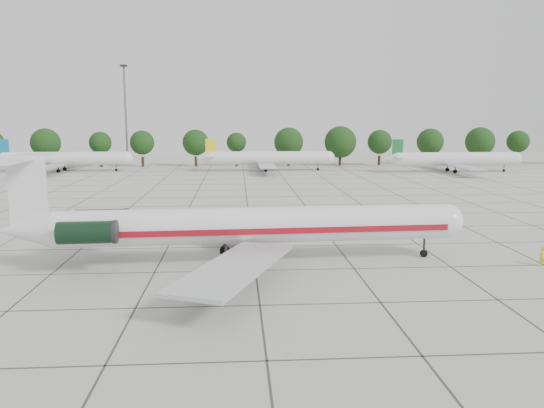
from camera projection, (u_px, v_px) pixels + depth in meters
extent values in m
plane|color=#B7B7AF|center=(253.00, 247.00, 50.25)|extent=(260.00, 260.00, 0.00)
cube|color=#383838|center=(249.00, 217.00, 65.02)|extent=(170.00, 170.00, 0.02)
cylinder|color=silver|center=(258.00, 225.00, 44.37)|extent=(32.97, 4.53, 3.01)
sphere|color=silver|center=(445.00, 221.00, 46.18)|extent=(3.01, 3.01, 3.01)
cone|color=silver|center=(25.00, 230.00, 42.30)|extent=(4.70, 3.22, 3.01)
cube|color=maroon|center=(256.00, 224.00, 45.90)|extent=(31.92, 1.53, 0.50)
cube|color=maroon|center=(259.00, 232.00, 42.91)|extent=(31.92, 1.53, 0.50)
cube|color=#B7BABC|center=(228.00, 221.00, 52.38)|extent=(10.07, 14.08, 0.27)
cube|color=#B7BABC|center=(235.00, 267.00, 36.26)|extent=(9.09, 14.26, 0.27)
cube|color=black|center=(100.00, 221.00, 44.88)|extent=(2.06, 1.28, 0.23)
cylinder|color=black|center=(102.00, 219.00, 45.51)|extent=(4.46, 1.94, 1.73)
cube|color=black|center=(89.00, 231.00, 40.85)|extent=(2.06, 1.28, 0.23)
cylinder|color=black|center=(87.00, 232.00, 40.22)|extent=(4.46, 1.94, 1.73)
cube|color=silver|center=(28.00, 191.00, 41.84)|extent=(2.93, 0.39, 5.48)
cube|color=silver|center=(17.00, 158.00, 41.36)|extent=(3.24, 11.07, 0.20)
cylinder|color=black|center=(424.00, 247.00, 46.36)|extent=(0.19, 0.19, 1.73)
cylinder|color=black|center=(424.00, 253.00, 46.45)|extent=(0.65, 0.28, 0.64)
cylinder|color=black|center=(225.00, 243.00, 46.72)|extent=(0.23, 0.23, 1.64)
cylinder|color=black|center=(225.00, 251.00, 46.84)|extent=(0.94, 0.59, 0.91)
cylinder|color=black|center=(226.00, 257.00, 42.06)|extent=(0.23, 0.23, 1.64)
cylinder|color=black|center=(226.00, 265.00, 42.18)|extent=(0.94, 0.59, 0.91)
imported|color=#DDBE0D|center=(542.00, 256.00, 43.70)|extent=(0.69, 0.67, 1.60)
cylinder|color=silver|center=(65.00, 158.00, 119.88)|extent=(27.20, 3.00, 3.00)
cube|color=#B7BABC|center=(61.00, 164.00, 120.01)|extent=(3.50, 27.20, 0.25)
cube|color=#0C6EA0|center=(3.00, 147.00, 118.59)|extent=(2.40, 0.25, 3.60)
cylinder|color=black|center=(65.00, 169.00, 122.40)|extent=(0.80, 0.45, 0.80)
cylinder|color=black|center=(58.00, 171.00, 118.06)|extent=(0.80, 0.45, 0.80)
cylinder|color=silver|center=(270.00, 158.00, 121.62)|extent=(27.20, 3.00, 3.00)
cube|color=#B7BABC|center=(265.00, 163.00, 121.75)|extent=(3.50, 27.20, 0.25)
cube|color=yellow|center=(211.00, 147.00, 120.33)|extent=(2.40, 0.25, 3.60)
cylinder|color=black|center=(265.00, 168.00, 124.14)|extent=(0.80, 0.45, 0.80)
cylinder|color=black|center=(266.00, 170.00, 119.81)|extent=(0.80, 0.45, 0.80)
cylinder|color=silver|center=(456.00, 159.00, 118.51)|extent=(27.20, 3.00, 3.00)
cube|color=#B7BABC|center=(452.00, 164.00, 118.64)|extent=(3.50, 27.20, 0.25)
cube|color=#16642A|center=(398.00, 147.00, 117.22)|extent=(2.40, 0.25, 3.60)
cylinder|color=black|center=(447.00, 170.00, 121.03)|extent=(0.80, 0.45, 0.80)
cylinder|color=black|center=(455.00, 171.00, 116.70)|extent=(0.80, 0.45, 0.80)
cylinder|color=#332114|center=(47.00, 162.00, 130.62)|extent=(0.70, 0.70, 2.50)
sphere|color=black|center=(46.00, 143.00, 129.86)|extent=(7.15, 7.15, 7.15)
cylinder|color=#332114|center=(101.00, 162.00, 131.48)|extent=(0.70, 0.70, 2.50)
sphere|color=black|center=(100.00, 143.00, 130.71)|extent=(5.43, 5.43, 5.43)
cylinder|color=#332114|center=(143.00, 162.00, 132.14)|extent=(0.70, 0.70, 2.50)
sphere|color=black|center=(142.00, 143.00, 131.38)|extent=(5.99, 5.99, 5.99)
cylinder|color=#332114|center=(196.00, 161.00, 133.00)|extent=(0.70, 0.70, 2.50)
sphere|color=black|center=(196.00, 142.00, 132.23)|extent=(6.50, 6.50, 6.50)
cylinder|color=#332114|center=(237.00, 161.00, 133.66)|extent=(0.70, 0.70, 2.50)
sphere|color=black|center=(236.00, 142.00, 132.90)|extent=(4.93, 4.93, 4.93)
cylinder|color=#332114|center=(289.00, 161.00, 134.52)|extent=(0.70, 0.70, 2.50)
sphere|color=black|center=(289.00, 142.00, 133.75)|extent=(7.40, 7.40, 7.40)
cylinder|color=#332114|center=(340.00, 161.00, 135.38)|extent=(0.70, 0.70, 2.50)
sphere|color=black|center=(340.00, 142.00, 134.61)|extent=(8.08, 8.08, 8.08)
cylinder|color=#332114|center=(379.00, 160.00, 136.04)|extent=(0.70, 0.70, 2.50)
sphere|color=black|center=(380.00, 142.00, 135.27)|extent=(6.17, 6.17, 6.17)
cylinder|color=#332114|center=(429.00, 160.00, 136.90)|extent=(0.70, 0.70, 2.50)
sphere|color=black|center=(430.00, 142.00, 136.13)|extent=(6.82, 6.82, 6.82)
cylinder|color=#332114|center=(479.00, 160.00, 137.75)|extent=(0.70, 0.70, 2.50)
sphere|color=black|center=(480.00, 142.00, 136.99)|extent=(7.44, 7.44, 7.44)
cylinder|color=#332114|center=(517.00, 160.00, 138.42)|extent=(0.70, 0.70, 2.50)
sphere|color=black|center=(518.00, 141.00, 137.65)|extent=(5.66, 5.66, 5.66)
cylinder|color=slate|center=(126.00, 116.00, 136.89)|extent=(0.56, 0.56, 25.00)
cube|color=black|center=(124.00, 66.00, 134.85)|extent=(1.60, 1.60, 0.50)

